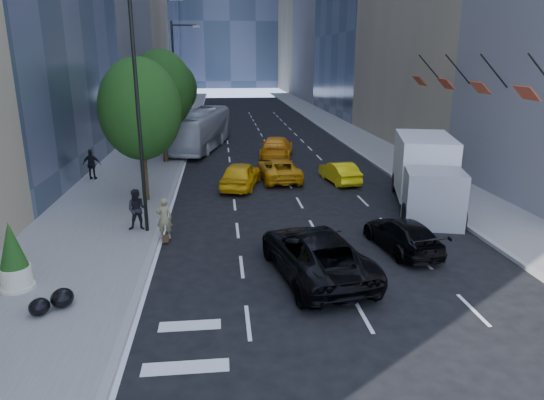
{
  "coord_description": "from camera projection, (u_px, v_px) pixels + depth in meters",
  "views": [
    {
      "loc": [
        -3.15,
        -16.71,
        7.52
      ],
      "look_at": [
        -1.0,
        3.28,
        1.6
      ],
      "focal_mm": 32.0,
      "sensor_mm": 36.0,
      "label": 1
    }
  ],
  "objects": [
    {
      "name": "lamp_far",
      "position": [
        177.0,
        81.0,
        37.08
      ],
      "size": [
        2.13,
        0.22,
        10.0
      ],
      "color": "black",
      "rests_on": "sidewalk_left"
    },
    {
      "name": "black_sedan_mercedes",
      "position": [
        402.0,
        235.0,
        19.57
      ],
      "size": [
        2.4,
        4.63,
        1.28
      ],
      "primitive_type": "imported",
      "rotation": [
        0.0,
        0.0,
        3.28
      ],
      "color": "black",
      "rests_on": "ground"
    },
    {
      "name": "pedestrian_a",
      "position": [
        137.0,
        210.0,
        21.34
      ],
      "size": [
        0.92,
        0.73,
        1.86
      ],
      "primitive_type": "imported",
      "rotation": [
        0.0,
        0.0,
        -0.03
      ],
      "color": "black",
      "rests_on": "sidewalk_left"
    },
    {
      "name": "facade_flags",
      "position": [
        465.0,
        82.0,
        27.27
      ],
      "size": [
        1.85,
        13.3,
        2.05
      ],
      "color": "black",
      "rests_on": "ground"
    },
    {
      "name": "traffic_signal",
      "position": [
        190.0,
        88.0,
        54.69
      ],
      "size": [
        2.48,
        0.53,
        5.2
      ],
      "color": "black",
      "rests_on": "sidewalk_left"
    },
    {
      "name": "planter_shrub",
      "position": [
        13.0,
        257.0,
        15.79
      ],
      "size": [
        0.97,
        0.97,
        2.34
      ],
      "color": "beige",
      "rests_on": "sidewalk_left"
    },
    {
      "name": "pedestrian_b",
      "position": [
        92.0,
        164.0,
        30.28
      ],
      "size": [
        1.14,
        0.53,
        1.9
      ],
      "primitive_type": "imported",
      "rotation": [
        0.0,
        0.0,
        3.08
      ],
      "color": "black",
      "rests_on": "sidewalk_left"
    },
    {
      "name": "city_bus",
      "position": [
        201.0,
        129.0,
        41.11
      ],
      "size": [
        5.28,
        12.25,
        3.32
      ],
      "primitive_type": "imported",
      "rotation": [
        0.0,
        0.0,
        -0.22
      ],
      "color": "silver",
      "rests_on": "ground"
    },
    {
      "name": "tree_far",
      "position": [
        177.0,
        89.0,
        46.86
      ],
      "size": [
        3.9,
        3.9,
        6.92
      ],
      "color": "#302012",
      "rests_on": "sidewalk_left"
    },
    {
      "name": "black_sedan_lincoln",
      "position": [
        316.0,
        253.0,
        17.2
      ],
      "size": [
        3.76,
        6.43,
        1.68
      ],
      "primitive_type": "imported",
      "rotation": [
        0.0,
        0.0,
        3.31
      ],
      "color": "black",
      "rests_on": "ground"
    },
    {
      "name": "skateboarder",
      "position": [
        164.0,
        221.0,
        20.42
      ],
      "size": [
        0.68,
        0.47,
        1.79
      ],
      "primitive_type": "imported",
      "rotation": [
        0.0,
        0.0,
        3.21
      ],
      "color": "olive",
      "rests_on": "ground"
    },
    {
      "name": "sidewalk_left",
      "position": [
        159.0,
        139.0,
        46.06
      ],
      "size": [
        6.0,
        120.0,
        0.15
      ],
      "primitive_type": "cube",
      "color": "slate",
      "rests_on": "ground"
    },
    {
      "name": "taxi_a",
      "position": [
        241.0,
        175.0,
        28.93
      ],
      "size": [
        2.96,
        4.98,
        1.59
      ],
      "primitive_type": "imported",
      "rotation": [
        0.0,
        0.0,
        2.89
      ],
      "color": "#EFAF0C",
      "rests_on": "ground"
    },
    {
      "name": "tree_near",
      "position": [
        140.0,
        109.0,
        24.83
      ],
      "size": [
        4.2,
        4.2,
        7.46
      ],
      "color": "#302012",
      "rests_on": "sidewalk_left"
    },
    {
      "name": "sidewalk_right",
      "position": [
        353.0,
        136.0,
        48.0
      ],
      "size": [
        4.0,
        120.0,
        0.15
      ],
      "primitive_type": "cube",
      "color": "slate",
      "rests_on": "ground"
    },
    {
      "name": "lamp_near",
      "position": [
        142.0,
        101.0,
        19.91
      ],
      "size": [
        2.13,
        0.22,
        10.0
      ],
      "color": "black",
      "rests_on": "sidewalk_left"
    },
    {
      "name": "ground",
      "position": [
        307.0,
        264.0,
        18.39
      ],
      "size": [
        160.0,
        160.0,
        0.0
      ],
      "primitive_type": "plane",
      "color": "black",
      "rests_on": "ground"
    },
    {
      "name": "box_truck",
      "position": [
        426.0,
        173.0,
        24.84
      ],
      "size": [
        4.56,
        7.93,
        3.58
      ],
      "rotation": [
        0.0,
        0.0,
        -0.27
      ],
      "color": "silver",
      "rests_on": "ground"
    },
    {
      "name": "taxi_d",
      "position": [
        277.0,
        147.0,
        37.83
      ],
      "size": [
        3.31,
        5.96,
        1.63
      ],
      "primitive_type": "imported",
      "rotation": [
        0.0,
        0.0,
        2.95
      ],
      "color": "#FF970D",
      "rests_on": "ground"
    },
    {
      "name": "taxi_b",
      "position": [
        340.0,
        172.0,
        30.22
      ],
      "size": [
        1.95,
        4.13,
        1.31
      ],
      "primitive_type": "imported",
      "rotation": [
        0.0,
        0.0,
        3.29
      ],
      "color": "yellow",
      "rests_on": "ground"
    },
    {
      "name": "taxi_c",
      "position": [
        279.0,
        169.0,
        30.78
      ],
      "size": [
        2.58,
        5.14,
        1.4
      ],
      "primitive_type": "imported",
      "rotation": [
        0.0,
        0.0,
        3.19
      ],
      "color": "orange",
      "rests_on": "ground"
    },
    {
      "name": "garbage_bags",
      "position": [
        53.0,
        301.0,
        14.67
      ],
      "size": [
        1.18,
        1.14,
        0.59
      ],
      "color": "black",
      "rests_on": "sidewalk_left"
    },
    {
      "name": "tree_mid",
      "position": [
        161.0,
        90.0,
        34.27
      ],
      "size": [
        4.5,
        4.5,
        7.99
      ],
      "color": "#302012",
      "rests_on": "sidewalk_left"
    }
  ]
}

